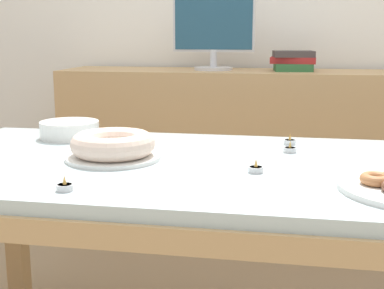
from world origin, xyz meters
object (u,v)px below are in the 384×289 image
(computer_monitor, at_px, (214,33))
(tealight_near_front, at_px, (290,141))
(book_stack, at_px, (293,61))
(tealight_right_edge, at_px, (65,187))
(tealight_left_edge, at_px, (290,149))
(tealight_centre, at_px, (256,169))
(plate_stack, at_px, (70,130))
(cake_chocolate_round, at_px, (113,146))

(computer_monitor, height_order, tealight_near_front, computer_monitor)
(computer_monitor, bearing_deg, book_stack, 0.20)
(tealight_right_edge, relative_size, tealight_left_edge, 1.00)
(tealight_centre, bearing_deg, tealight_right_edge, -149.87)
(plate_stack, relative_size, tealight_centre, 5.25)
(cake_chocolate_round, xyz_separation_m, plate_stack, (-0.26, 0.29, -0.01))
(tealight_right_edge, height_order, tealight_near_front, same)
(book_stack, height_order, plate_stack, book_stack)
(cake_chocolate_round, relative_size, plate_stack, 1.35)
(tealight_right_edge, relative_size, tealight_centre, 1.00)
(computer_monitor, xyz_separation_m, tealight_near_front, (0.40, -0.98, -0.36))
(book_stack, relative_size, cake_chocolate_round, 0.81)
(tealight_centre, distance_m, tealight_left_edge, 0.28)
(tealight_right_edge, bearing_deg, tealight_near_front, 51.04)
(tealight_centre, bearing_deg, cake_chocolate_round, 169.40)
(computer_monitor, bearing_deg, tealight_right_edge, -94.29)
(plate_stack, xyz_separation_m, tealight_right_edge, (0.25, -0.63, -0.02))
(tealight_centre, relative_size, tealight_left_edge, 1.00)
(book_stack, relative_size, plate_stack, 1.10)
(plate_stack, relative_size, tealight_left_edge, 5.25)
(tealight_right_edge, relative_size, tealight_near_front, 1.00)
(computer_monitor, relative_size, cake_chocolate_round, 1.49)
(tealight_near_front, bearing_deg, book_stack, 89.73)
(tealight_left_edge, xyz_separation_m, tealight_near_front, (-0.00, 0.13, 0.00))
(computer_monitor, distance_m, tealight_right_edge, 1.68)
(cake_chocolate_round, height_order, tealight_near_front, cake_chocolate_round)
(cake_chocolate_round, xyz_separation_m, tealight_near_front, (0.52, 0.32, -0.03))
(book_stack, relative_size, tealight_left_edge, 5.75)
(cake_chocolate_round, bearing_deg, tealight_near_front, 31.44)
(computer_monitor, xyz_separation_m, tealight_right_edge, (-0.12, -1.63, -0.36))
(tealight_right_edge, height_order, tealight_centre, same)
(plate_stack, bearing_deg, tealight_right_edge, -67.95)
(book_stack, bearing_deg, cake_chocolate_round, -111.91)
(book_stack, bearing_deg, plate_stack, -127.99)
(book_stack, bearing_deg, computer_monitor, -179.80)
(computer_monitor, xyz_separation_m, cake_chocolate_round, (-0.11, -1.30, -0.33))
(tealight_centre, xyz_separation_m, tealight_near_front, (0.09, 0.40, 0.00))
(cake_chocolate_round, distance_m, tealight_centre, 0.44)
(tealight_right_edge, bearing_deg, computer_monitor, 85.71)
(book_stack, distance_m, tealight_right_edge, 1.73)
(book_stack, bearing_deg, tealight_right_edge, -108.00)
(cake_chocolate_round, relative_size, tealight_centre, 7.10)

